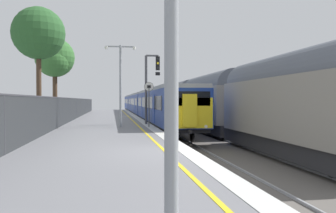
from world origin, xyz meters
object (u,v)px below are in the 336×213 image
object	(u,v)px
commuter_train_at_platform	(143,104)
background_tree_centre	(55,59)
freight_train_adjacent_track	(211,101)
platform_lamp_mid	(120,78)
background_tree_left	(38,35)
speed_limit_sign	(149,99)
signal_gantry	(150,81)

from	to	relation	value
commuter_train_at_platform	background_tree_centre	distance (m)	19.78
freight_train_adjacent_track	platform_lamp_mid	bearing A→B (deg)	-143.91
freight_train_adjacent_track	background_tree_left	bearing A→B (deg)	-148.48
freight_train_adjacent_track	platform_lamp_mid	xyz separation A→B (m)	(-7.65, -5.58, 1.49)
speed_limit_sign	commuter_train_at_platform	bearing A→B (deg)	85.91
background_tree_centre	freight_train_adjacent_track	bearing A→B (deg)	-10.87
speed_limit_sign	background_tree_left	xyz separation A→B (m)	(-6.52, -1.47, 3.61)
background_tree_left	background_tree_centre	world-z (taller)	background_tree_left
commuter_train_at_platform	background_tree_left	xyz separation A→B (m)	(-8.37, -27.26, 4.18)
freight_train_adjacent_track	background_tree_centre	size ratio (longest dim) A/B	5.60
background_tree_left	commuter_train_at_platform	bearing A→B (deg)	72.94
freight_train_adjacent_track	background_tree_left	xyz separation A→B (m)	(-12.37, -7.59, 3.79)
commuter_train_at_platform	platform_lamp_mid	size ratio (longest dim) A/B	11.18
platform_lamp_mid	signal_gantry	bearing A→B (deg)	47.79
signal_gantry	background_tree_centre	distance (m)	9.62
commuter_train_at_platform	background_tree_left	world-z (taller)	background_tree_left
freight_train_adjacent_track	platform_lamp_mid	distance (m)	9.58
background_tree_left	platform_lamp_mid	bearing A→B (deg)	23.07
background_tree_left	background_tree_centre	xyz separation A→B (m)	(-0.60, 10.08, -0.23)
speed_limit_sign	background_tree_left	world-z (taller)	background_tree_left
platform_lamp_mid	commuter_train_at_platform	bearing A→B (deg)	81.79
commuter_train_at_platform	background_tree_centre	world-z (taller)	background_tree_centre
background_tree_left	speed_limit_sign	bearing A→B (deg)	12.73
background_tree_centre	background_tree_left	bearing A→B (deg)	-86.62
speed_limit_sign	freight_train_adjacent_track	bearing A→B (deg)	46.26
signal_gantry	speed_limit_sign	world-z (taller)	signal_gantry
speed_limit_sign	background_tree_left	size ratio (longest dim) A/B	0.41
signal_gantry	background_tree_left	world-z (taller)	background_tree_left
background_tree_left	background_tree_centre	bearing A→B (deg)	93.38
freight_train_adjacent_track	signal_gantry	bearing A→B (deg)	-149.85
signal_gantry	background_tree_centre	world-z (taller)	background_tree_centre
commuter_train_at_platform	signal_gantry	bearing A→B (deg)	-93.69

